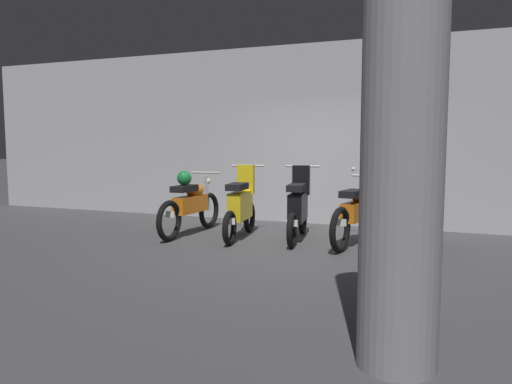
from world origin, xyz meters
TOP-DOWN VIEW (x-y plane):
  - ground_plane at (0.00, 0.00)m, footprint 80.00×80.00m
  - back_wall at (0.00, 2.41)m, footprint 16.00×0.30m
  - motorbike_slot_0 at (-1.83, 0.42)m, footprint 0.56×1.95m
  - motorbike_slot_1 at (-0.92, 0.44)m, footprint 0.56×1.68m
  - motorbike_slot_2 at (-0.01, 0.61)m, footprint 0.56×1.68m
  - motorbike_slot_3 at (0.92, 0.62)m, footprint 0.60×1.94m
  - motorbike_slot_4 at (1.82, 0.72)m, footprint 0.58×1.67m
  - support_pillar at (1.87, -3.39)m, footprint 0.55×0.55m

SIDE VIEW (x-z plane):
  - ground_plane at x=0.00m, z-range 0.00..0.00m
  - motorbike_slot_3 at x=0.92m, z-range -0.08..1.07m
  - motorbike_slot_1 at x=-0.92m, z-range -0.06..1.11m
  - motorbike_slot_2 at x=-0.01m, z-range -0.06..1.11m
  - motorbike_slot_0 at x=-1.83m, z-range -0.02..1.07m
  - motorbike_slot_4 at x=1.82m, z-range -0.12..1.17m
  - back_wall at x=0.00m, z-range 0.00..3.40m
  - support_pillar at x=1.87m, z-range 0.00..3.40m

